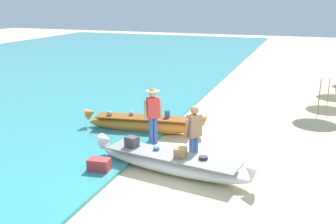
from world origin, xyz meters
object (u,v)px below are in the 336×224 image
object	(u,v)px
person_vendor_hatted	(153,111)
person_tourist_customer	(194,133)
boat_orange_midground	(145,124)
cooler_box	(99,166)
boat_white_foreground	(171,162)

from	to	relation	value
person_vendor_hatted	person_tourist_customer	world-z (taller)	person_vendor_hatted
person_vendor_hatted	person_tourist_customer	size ratio (longest dim) A/B	1.08
boat_orange_midground	person_vendor_hatted	size ratio (longest dim) A/B	2.33
boat_orange_midground	person_tourist_customer	distance (m)	3.15
person_tourist_customer	boat_orange_midground	bearing A→B (deg)	138.11
person_vendor_hatted	cooler_box	size ratio (longest dim) A/B	3.27
boat_orange_midground	cooler_box	bearing A→B (deg)	-87.38
boat_orange_midground	cooler_box	world-z (taller)	boat_orange_midground
boat_orange_midground	person_vendor_hatted	bearing A→B (deg)	-53.26
person_vendor_hatted	boat_orange_midground	bearing A→B (deg)	126.74
person_vendor_hatted	cooler_box	world-z (taller)	person_vendor_hatted
boat_white_foreground	person_vendor_hatted	xyz separation A→B (m)	(-1.22, 1.78, 0.76)
boat_orange_midground	cooler_box	xyz separation A→B (m)	(0.15, -3.36, -0.10)
boat_white_foreground	person_vendor_hatted	world-z (taller)	person_vendor_hatted
person_tourist_customer	cooler_box	xyz separation A→B (m)	(-2.14, -1.30, -0.74)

